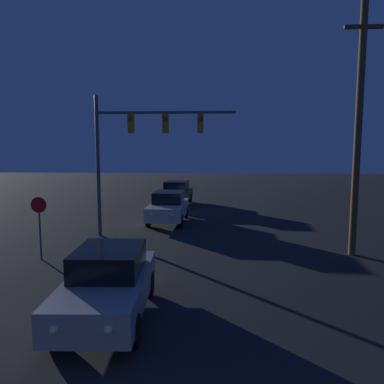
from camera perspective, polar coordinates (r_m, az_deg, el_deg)
name	(u,v)px	position (r m, az deg, el deg)	size (l,w,h in m)	color
car_near	(108,283)	(10.08, -12.65, -13.41)	(2.16, 4.67, 1.77)	#99999E
car_mid	(168,207)	(21.78, -3.62, -2.27)	(2.12, 4.65, 1.77)	beige
car_far	(176,193)	(28.30, -2.43, -0.14)	(2.28, 4.70, 1.77)	#1E4728
traffic_signal_mast	(137,140)	(18.15, -8.37, 7.87)	(6.68, 0.30, 6.78)	#4C4C51
stop_sign	(39,217)	(15.56, -22.25, -3.57)	(0.61, 0.07, 2.45)	#4C4C51
utility_pole	(358,129)	(16.17, 24.00, 8.83)	(1.45, 0.28, 9.86)	brown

